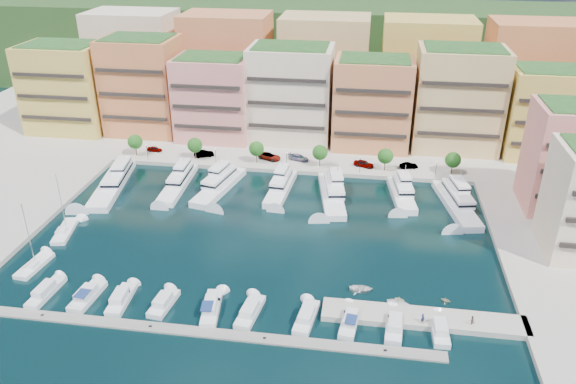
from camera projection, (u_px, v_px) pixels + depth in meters
The scene contains 60 objects.
ground at pixel (263, 235), 112.00m from camera, with size 400.00×400.00×0.00m, color black.
north_quay at pixel (302, 130), 166.88m from camera, with size 220.00×64.00×2.00m, color #9E998E.
hillside at pixel (318, 86), 209.38m from camera, with size 240.00×40.00×58.00m, color #1F3E19.
south_pontoon at pixel (207, 334), 85.84m from camera, with size 72.00×2.20×0.35m, color gray.
finger_pier at pixel (423, 321), 88.51m from camera, with size 32.00×5.00×2.00m, color #9E998E.
apartment_0 at pixel (67, 88), 159.14m from camera, with size 22.00×16.50×24.80m.
apartment_1 at pixel (143, 86), 157.52m from camera, with size 20.00×16.50×26.80m.
apartment_2 at pixel (214, 98), 153.84m from camera, with size 20.00×15.50×22.80m.
apartment_3 at pixel (291, 94), 152.14m from camera, with size 22.00×16.50×25.80m.
apartment_4 at pixel (372, 103), 147.87m from camera, with size 20.00×15.50×23.80m.
apartment_5 at pixel (458, 99), 146.04m from camera, with size 22.00×16.50×26.80m.
apartment_6 at pixel (547, 113), 142.22m from camera, with size 20.00×15.50×22.80m.
apartment_east_a at pixel (574, 158), 115.93m from camera, with size 18.00×14.50×22.80m.
backblock_0 at pixel (136, 60), 177.72m from camera, with size 26.00×18.00×30.00m, color beige.
backblock_1 at pixel (228, 63), 173.72m from camera, with size 26.00×18.00×30.00m, color #C87F4B.
backblock_2 at pixel (324, 67), 169.71m from camera, with size 26.00×18.00×30.00m, color #E1B677.
backblock_3 at pixel (425, 71), 165.71m from camera, with size 26.00×18.00×30.00m, color gold.
backblock_4 at pixel (531, 75), 161.70m from camera, with size 26.00×18.00×30.00m, color #CF7945.
tree_0 at pixel (135, 142), 144.88m from camera, with size 3.80×3.80×5.65m.
tree_1 at pixel (195, 145), 142.74m from camera, with size 3.80×3.80×5.65m.
tree_2 at pixel (256, 149), 140.61m from camera, with size 3.80×3.80×5.65m.
tree_3 at pixel (320, 152), 138.47m from camera, with size 3.80×3.80×5.65m.
tree_4 at pixel (385, 156), 136.33m from camera, with size 3.80×3.80×5.65m.
tree_5 at pixel (453, 160), 134.20m from camera, with size 3.80×3.80×5.65m.
lamppost_0 at pixel (147, 149), 142.72m from camera, with size 0.30×0.30×4.20m.
lamppost_1 at pixel (216, 153), 140.32m from camera, with size 0.30×0.30×4.20m.
lamppost_2 at pixel (287, 158), 137.91m from camera, with size 0.30×0.30×4.20m.
lamppost_3 at pixel (360, 162), 135.51m from camera, with size 0.30×0.30×4.20m.
lamppost_4 at pixel (436, 166), 133.10m from camera, with size 0.30×0.30×4.20m.
yacht_0 at pixel (114, 181), 131.99m from camera, with size 8.96×26.02×7.30m.
yacht_1 at pixel (179, 182), 131.86m from camera, with size 4.82×20.99×7.30m.
yacht_2 at pixel (220, 184), 130.64m from camera, with size 8.64×21.08×7.30m.
yacht_3 at pixel (281, 186), 129.70m from camera, with size 5.26×18.44×7.30m.
yacht_4 at pixel (332, 193), 126.70m from camera, with size 8.16×22.14×7.30m.
yacht_5 at pixel (402, 192), 126.67m from camera, with size 6.49×17.07×7.30m.
yacht_6 at pixel (456, 201), 122.86m from camera, with size 8.82×22.64×7.30m.
cruiser_0 at pixel (46, 292), 94.31m from camera, with size 2.93×9.06×2.55m.
cruiser_1 at pixel (87, 296), 93.30m from camera, with size 3.48×8.43×2.66m.
cruiser_2 at pixel (121, 299), 92.53m from camera, with size 3.10×8.36×2.55m.
cruiser_3 at pixel (163, 304), 91.57m from camera, with size 3.47×7.47×2.55m.
cruiser_4 at pixel (211, 308), 90.44m from camera, with size 3.70×9.35×2.66m.
cruiser_5 at pixel (250, 312), 89.63m from camera, with size 3.71×8.63×2.55m.
cruiser_6 at pixel (306, 317), 88.42m from camera, with size 3.56×8.57×2.55m.
cruiser_7 at pixel (350, 322), 87.48m from camera, with size 3.35×8.27×2.66m.
cruiser_8 at pixel (394, 326), 86.59m from camera, with size 3.07×8.23×2.55m.
cruiser_9 at pixel (440, 330), 85.69m from camera, with size 2.67×7.52×2.55m.
sailboat_0 at pixel (34, 266), 101.70m from camera, with size 3.58×8.60×13.20m.
sailboat_1 at pixel (65, 232), 112.71m from camera, with size 4.67×10.24×13.20m.
tender_1 at pixel (399, 299), 92.74m from camera, with size 1.46×1.70×0.89m, color beige.
tender_0 at pixel (361, 289), 95.38m from camera, with size 2.87×4.01×0.83m, color silver.
tender_3 at pixel (446, 300), 92.57m from camera, with size 1.42×1.65×0.87m, color #BFB692.
tender_2 at pixel (398, 303), 91.90m from camera, with size 2.60×3.64×0.75m, color white.
car_0 at pixel (155, 149), 148.66m from camera, with size 1.57×3.91×1.33m, color gray.
car_1 at pixel (204, 154), 145.30m from camera, with size 1.78×5.11×1.68m, color gray.
car_2 at pixel (270, 156), 143.76m from camera, with size 2.74×5.94×1.65m, color gray.
car_3 at pixel (298, 157), 143.24m from camera, with size 2.17×5.34×1.55m, color gray.
car_4 at pixel (364, 164), 139.55m from camera, with size 2.00×4.96×1.69m, color gray.
car_5 at pixel (409, 166), 138.70m from camera, with size 1.54×4.42×1.46m, color gray.
person_0 at pixel (423, 318), 86.19m from camera, with size 0.64×0.42×1.75m, color #262B4D.
person_1 at pixel (472, 320), 85.96m from camera, with size 0.76×0.59×1.56m, color #4E402F.
Camera 1 is at (19.33, -94.58, 57.67)m, focal length 35.00 mm.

